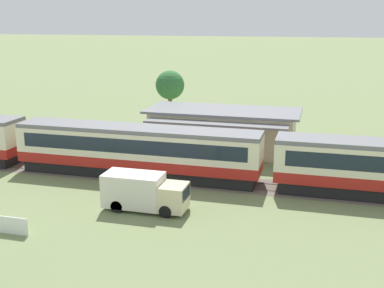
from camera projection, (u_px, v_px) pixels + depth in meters
name	position (u px, v px, depth m)	size (l,w,h in m)	color
passenger_train	(140.00, 149.00, 37.11)	(100.56, 3.13, 3.93)	#AD1E19
railway_track	(88.00, 171.00, 38.81)	(147.44, 3.60, 0.04)	#665B51
station_building	(223.00, 130.00, 44.33)	(13.93, 7.28, 3.90)	beige
delivery_truck_cream	(143.00, 192.00, 30.79)	(5.43, 2.03, 2.37)	beige
yard_tree_0	(170.00, 86.00, 51.46)	(3.09, 3.09, 6.60)	brown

